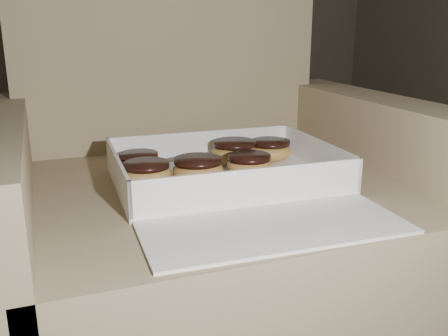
% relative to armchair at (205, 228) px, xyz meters
% --- Properties ---
extents(armchair, '(0.89, 0.75, 0.93)m').
position_rel_armchair_xyz_m(armchair, '(0.00, 0.00, 0.00)').
color(armchair, '#917D5C').
rests_on(armchair, floor).
extents(bakery_box, '(0.42, 0.49, 0.07)m').
position_rel_armchair_xyz_m(bakery_box, '(0.02, -0.12, 0.14)').
color(bakery_box, white).
rests_on(bakery_box, armchair).
extents(donut_a, '(0.09, 0.09, 0.05)m').
position_rel_armchair_xyz_m(donut_a, '(-0.04, -0.08, 0.16)').
color(donut_a, gold).
rests_on(donut_a, bakery_box).
extents(donut_b, '(0.09, 0.09, 0.04)m').
position_rel_armchair_xyz_m(donut_b, '(0.15, 0.01, 0.16)').
color(donut_b, gold).
rests_on(donut_b, bakery_box).
extents(donut_c, '(0.09, 0.09, 0.04)m').
position_rel_armchair_xyz_m(donut_c, '(-0.13, -0.07, 0.16)').
color(donut_c, gold).
rests_on(donut_c, bakery_box).
extents(donut_d, '(0.08, 0.08, 0.04)m').
position_rel_armchair_xyz_m(donut_d, '(-0.13, 0.01, 0.15)').
color(donut_d, gold).
rests_on(donut_d, bakery_box).
extents(donut_e, '(0.09, 0.09, 0.04)m').
position_rel_armchair_xyz_m(donut_e, '(0.06, -0.08, 0.16)').
color(donut_e, gold).
rests_on(donut_e, bakery_box).
extents(donut_f, '(0.10, 0.10, 0.05)m').
position_rel_armchair_xyz_m(donut_f, '(0.07, 0.01, 0.16)').
color(donut_f, gold).
rests_on(donut_f, bakery_box).
extents(crumb_a, '(0.01, 0.01, 0.00)m').
position_rel_armchair_xyz_m(crumb_a, '(-0.04, -0.17, 0.13)').
color(crumb_a, black).
rests_on(crumb_a, bakery_box).
extents(crumb_b, '(0.01, 0.01, 0.00)m').
position_rel_armchair_xyz_m(crumb_b, '(-0.02, -0.11, 0.13)').
color(crumb_b, black).
rests_on(crumb_b, bakery_box).
extents(crumb_c, '(0.01, 0.01, 0.00)m').
position_rel_armchair_xyz_m(crumb_c, '(-0.17, -0.14, 0.13)').
color(crumb_c, black).
rests_on(crumb_c, bakery_box).
extents(crumb_d, '(0.01, 0.01, 0.00)m').
position_rel_armchair_xyz_m(crumb_d, '(0.16, -0.19, 0.13)').
color(crumb_d, black).
rests_on(crumb_d, bakery_box).
extents(crumb_e, '(0.01, 0.01, 0.00)m').
position_rel_armchair_xyz_m(crumb_e, '(-0.03, -0.10, 0.13)').
color(crumb_e, black).
rests_on(crumb_e, bakery_box).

